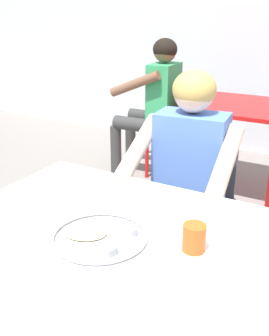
{
  "coord_description": "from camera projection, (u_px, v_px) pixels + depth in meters",
  "views": [
    {
      "loc": [
        0.58,
        -0.93,
        1.43
      ],
      "look_at": [
        -0.07,
        0.23,
        0.9
      ],
      "focal_mm": 42.67,
      "sensor_mm": 36.0,
      "label": 1
    }
  ],
  "objects": [
    {
      "name": "patron_background",
      "position": [
        154.0,
        96.0,
        3.49
      ],
      "size": [
        0.57,
        0.51,
        1.21
      ],
      "color": "#343434",
      "rests_on": "ground"
    },
    {
      "name": "chair_foreground",
      "position": [
        196.0,
        195.0,
        2.18
      ],
      "size": [
        0.44,
        0.47,
        0.84
      ],
      "color": "#3F3F44",
      "rests_on": "ground"
    },
    {
      "name": "diner_foreground",
      "position": [
        185.0,
        173.0,
        1.91
      ],
      "size": [
        0.53,
        0.58,
        1.17
      ],
      "color": "#323232",
      "rests_on": "ground"
    },
    {
      "name": "table_foreground",
      "position": [
        107.0,
        257.0,
        1.3
      ],
      "size": [
        1.16,
        0.96,
        0.75
      ],
      "color": "white",
      "rests_on": "ground"
    },
    {
      "name": "thali_tray",
      "position": [
        100.0,
        236.0,
        1.26
      ],
      "size": [
        0.31,
        0.31,
        0.03
      ],
      "color": "#B7BABF",
      "rests_on": "table_foreground"
    },
    {
      "name": "chair_red_left",
      "position": [
        177.0,
        123.0,
        3.55
      ],
      "size": [
        0.46,
        0.46,
        0.85
      ],
      "color": "#AB1513",
      "rests_on": "ground"
    },
    {
      "name": "table_background_red",
      "position": [
        243.0,
        116.0,
        3.16
      ],
      "size": [
        0.78,
        0.8,
        0.74
      ],
      "color": "#B71414",
      "rests_on": "ground"
    },
    {
      "name": "drinking_cup",
      "position": [
        194.0,
        237.0,
        1.2
      ],
      "size": [
        0.07,
        0.07,
        0.09
      ],
      "color": "#D84C19",
      "rests_on": "table_foreground"
    }
  ]
}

